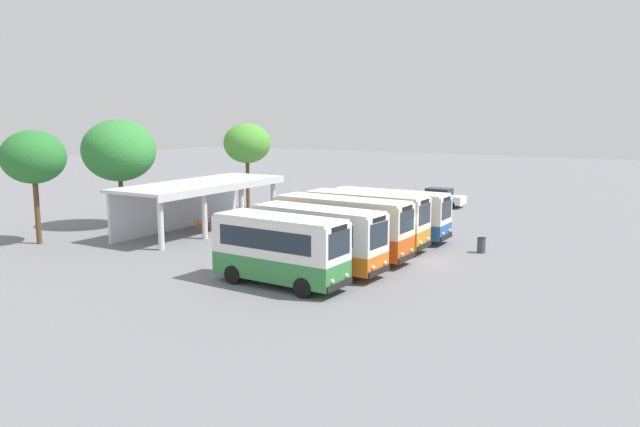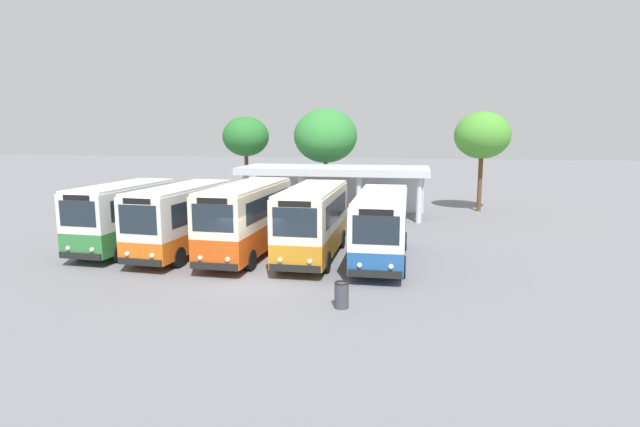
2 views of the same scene
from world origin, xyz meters
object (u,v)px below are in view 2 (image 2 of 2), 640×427
Objects in this scene: city_bus_second_in_row at (182,217)px; waiting_chair_middle_seat at (345,209)px; city_bus_middle_cream at (247,217)px; city_bus_fourth_amber at (313,219)px; city_bus_nearest_orange at (124,214)px; waiting_chair_second_from_end at (336,208)px; waiting_chair_end_by_column at (325,208)px; waiting_chair_fourth_seat at (356,209)px; litter_bin_apron at (342,295)px; city_bus_fifth_blue at (381,224)px.

waiting_chair_middle_seat is (6.26, 12.16, -1.29)m from city_bus_second_in_row.
city_bus_middle_cream is 3.14m from city_bus_fourth_amber.
city_bus_middle_cream reaches higher than waiting_chair_middle_seat.
city_bus_nearest_orange is 9.41m from city_bus_fourth_amber.
city_bus_second_in_row reaches higher than waiting_chair_second_from_end.
waiting_chair_middle_seat is (-0.01, 11.79, -1.31)m from city_bus_fourth_amber.
waiting_chair_end_by_column is (4.85, 12.26, -1.29)m from city_bus_second_in_row.
litter_bin_apron is (1.51, -18.23, -0.07)m from waiting_chair_fourth_seat.
city_bus_second_in_row is 10.48m from litter_bin_apron.
waiting_chair_end_by_column is at bearing 68.43° from city_bus_second_in_row.
city_bus_nearest_orange is at bearing -125.65° from waiting_chair_second_from_end.
litter_bin_apron is at bearing -49.70° from city_bus_middle_cream.
litter_bin_apron is at bearing -28.14° from city_bus_nearest_orange.
waiting_chair_middle_seat is at bearing -175.57° from waiting_chair_fourth_seat.
city_bus_fifth_blue is 9.17× the size of waiting_chair_fourth_seat.
city_bus_nearest_orange reaches higher than waiting_chair_fourth_seat.
city_bus_second_in_row is 8.49× the size of waiting_chair_middle_seat.
city_bus_nearest_orange is 6.27m from city_bus_middle_cream.
city_bus_middle_cream is 9.25× the size of waiting_chair_second_from_end.
city_bus_nearest_orange is 14.96m from waiting_chair_second_from_end.
waiting_chair_middle_seat is at bearing 104.88° from city_bus_fifth_blue.
city_bus_fifth_blue is (3.14, -0.06, -0.10)m from city_bus_fourth_amber.
city_bus_second_in_row is 8.49× the size of waiting_chair_second_from_end.
city_bus_fourth_amber reaches higher than waiting_chair_fourth_seat.
waiting_chair_end_by_column is 2.11m from waiting_chair_fourth_seat.
waiting_chair_end_by_column is (1.71, 11.99, -1.35)m from city_bus_middle_cream.
waiting_chair_middle_seat is at bearing -11.50° from waiting_chair_second_from_end.
city_bus_fourth_amber reaches higher than city_bus_nearest_orange.
waiting_chair_middle_seat is 0.96× the size of litter_bin_apron.
litter_bin_apron is (2.22, -18.18, -0.07)m from waiting_chair_middle_seat.
city_bus_nearest_orange reaches higher than litter_bin_apron.
city_bus_nearest_orange is 14.53m from waiting_chair_end_by_column.
waiting_chair_second_from_end is 1.41m from waiting_chair_fourth_seat.
litter_bin_apron is (-0.93, -6.33, -1.27)m from city_bus_fifth_blue.
city_bus_nearest_orange is 7.79× the size of waiting_chair_middle_seat.
city_bus_fourth_amber is 11.93m from waiting_chair_fourth_seat.
city_bus_fifth_blue is at bearing 0.32° from city_bus_middle_cream.
city_bus_middle_cream is 12.19m from waiting_chair_end_by_column.
waiting_chair_end_by_column is at bearing 178.62° from waiting_chair_fourth_seat.
litter_bin_apron is at bearing -35.39° from city_bus_second_in_row.
waiting_chair_second_from_end is 0.72m from waiting_chair_middle_seat.
waiting_chair_end_by_column is at bearing -176.93° from waiting_chair_second_from_end.
city_bus_nearest_orange is 7.79× the size of waiting_chair_end_by_column.
waiting_chair_fourth_seat is 18.30m from litter_bin_apron.
waiting_chair_second_from_end and waiting_chair_fourth_seat have the same top height.
city_bus_nearest_orange is 3.14m from city_bus_second_in_row.
waiting_chair_fourth_seat is (1.41, -0.09, 0.00)m from waiting_chair_second_from_end.
city_bus_fourth_amber is 0.96× the size of city_bus_fifth_blue.
city_bus_fourth_amber is at bearing -83.18° from waiting_chair_end_by_column.
city_bus_fourth_amber is 8.80× the size of waiting_chair_fourth_seat.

